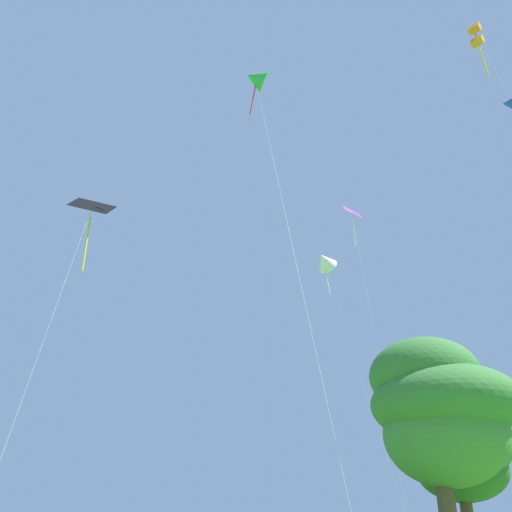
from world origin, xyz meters
name	(u,v)px	position (x,y,z in m)	size (l,w,h in m)	color
kite_white_distant	(325,261)	(19.08, 39.45, 23.60)	(5.15, 5.79, 24.77)	white
kite_orange_box	(477,38)	(21.04, 17.14, 29.26)	(4.47, 4.55, 30.44)	orange
kite_green_small	(256,79)	(7.54, 20.69, 25.86)	(1.58, 11.72, 26.73)	green
kite_purple_streamer	(354,225)	(19.15, 32.85, 23.86)	(2.43, 7.49, 26.00)	purple
kite_black_large	(89,221)	(-1.21, 26.64, 18.05)	(3.38, 9.04, 20.11)	black
tree_right_cluster	(440,409)	(15.81, 18.87, 6.44)	(6.76, 6.76, 9.75)	brown
tree_left_oak	(459,448)	(17.52, 20.37, 4.91)	(4.62, 5.05, 7.59)	brown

